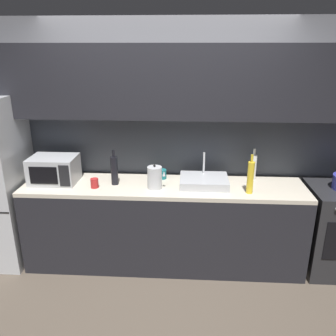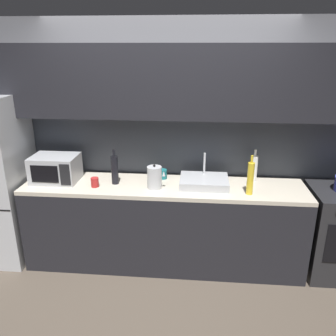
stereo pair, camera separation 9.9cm
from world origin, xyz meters
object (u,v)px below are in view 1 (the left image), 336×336
(oven_range, at_px, (336,230))
(wine_bottle_yellow, at_px, (250,177))
(kettle, at_px, (155,177))
(mug_teal, at_px, (162,174))
(wine_bottle_dark, at_px, (114,170))
(wine_bottle_white, at_px, (253,167))
(microwave, at_px, (54,170))
(mug_red, at_px, (95,183))

(oven_range, distance_m, wine_bottle_yellow, 1.13)
(kettle, relative_size, mug_teal, 2.44)
(mug_teal, bearing_deg, wine_bottle_dark, -158.57)
(oven_range, bearing_deg, wine_bottle_white, 165.82)
(wine_bottle_yellow, bearing_deg, microwave, 175.19)
(microwave, bearing_deg, wine_bottle_yellow, -4.81)
(oven_range, relative_size, wine_bottle_dark, 2.50)
(wine_bottle_white, bearing_deg, microwave, -174.56)
(wine_bottle_white, height_order, mug_teal, wine_bottle_white)
(wine_bottle_dark, distance_m, mug_red, 0.23)
(oven_range, bearing_deg, mug_red, -177.56)
(mug_red, xyz_separation_m, mug_teal, (0.65, 0.29, 0.00))
(oven_range, distance_m, wine_bottle_dark, 2.34)
(microwave, bearing_deg, oven_range, -0.39)
(microwave, xyz_separation_m, wine_bottle_white, (2.04, 0.19, 0.00))
(oven_range, relative_size, wine_bottle_yellow, 2.36)
(microwave, relative_size, wine_bottle_white, 1.37)
(wine_bottle_white, relative_size, wine_bottle_yellow, 0.88)
(microwave, relative_size, mug_teal, 4.61)
(kettle, distance_m, wine_bottle_yellow, 0.91)
(oven_range, bearing_deg, microwave, 179.61)
(kettle, xyz_separation_m, wine_bottle_yellow, (0.91, -0.07, 0.05))
(oven_range, height_order, kettle, kettle)
(wine_bottle_dark, bearing_deg, wine_bottle_yellow, -6.20)
(mug_teal, bearing_deg, oven_range, -5.82)
(kettle, distance_m, wine_bottle_white, 1.04)
(kettle, relative_size, wine_bottle_dark, 0.68)
(wine_bottle_white, xyz_separation_m, wine_bottle_dark, (-1.41, -0.21, 0.01))
(wine_bottle_yellow, bearing_deg, kettle, 175.75)
(kettle, bearing_deg, wine_bottle_white, 16.23)
(oven_range, relative_size, wine_bottle_white, 2.68)
(oven_range, bearing_deg, wine_bottle_dark, -179.98)
(wine_bottle_yellow, bearing_deg, oven_range, 8.80)
(oven_range, relative_size, microwave, 1.96)
(kettle, bearing_deg, oven_range, 2.39)
(microwave, bearing_deg, mug_red, -15.56)
(microwave, height_order, wine_bottle_white, wine_bottle_white)
(wine_bottle_dark, relative_size, wine_bottle_yellow, 0.94)
(wine_bottle_white, distance_m, mug_red, 1.63)
(oven_range, relative_size, mug_red, 9.50)
(microwave, distance_m, mug_teal, 1.11)
(wine_bottle_dark, bearing_deg, oven_range, 0.02)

